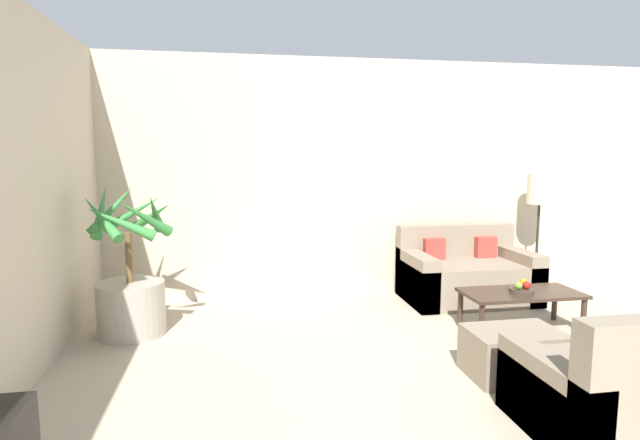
{
  "coord_description": "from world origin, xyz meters",
  "views": [
    {
      "loc": [
        -1.92,
        0.6,
        1.61
      ],
      "look_at": [
        -1.11,
        5.27,
        1.0
      ],
      "focal_mm": 28.0,
      "sensor_mm": 36.0,
      "label": 1
    }
  ],
  "objects_px": {
    "potted_palm": "(131,288)",
    "floor_lamp": "(540,196)",
    "apple_red": "(527,285)",
    "fruit_bowl": "(521,290)",
    "apple_green": "(518,286)",
    "sofa_loveseat": "(466,275)",
    "orange_fruit": "(523,283)",
    "ottoman": "(513,353)",
    "armchair": "(601,395)",
    "coffee_table": "(521,296)"
  },
  "relations": [
    {
      "from": "potted_palm",
      "to": "armchair",
      "type": "height_order",
      "value": "potted_palm"
    },
    {
      "from": "floor_lamp",
      "to": "fruit_bowl",
      "type": "height_order",
      "value": "floor_lamp"
    },
    {
      "from": "fruit_bowl",
      "to": "ottoman",
      "type": "height_order",
      "value": "fruit_bowl"
    },
    {
      "from": "potted_palm",
      "to": "coffee_table",
      "type": "height_order",
      "value": "potted_palm"
    },
    {
      "from": "coffee_table",
      "to": "sofa_loveseat",
      "type": "bearing_deg",
      "value": 92.62
    },
    {
      "from": "sofa_loveseat",
      "to": "orange_fruit",
      "type": "height_order",
      "value": "sofa_loveseat"
    },
    {
      "from": "fruit_bowl",
      "to": "armchair",
      "type": "height_order",
      "value": "armchair"
    },
    {
      "from": "sofa_loveseat",
      "to": "orange_fruit",
      "type": "distance_m",
      "value": 1.02
    },
    {
      "from": "sofa_loveseat",
      "to": "coffee_table",
      "type": "bearing_deg",
      "value": -87.38
    },
    {
      "from": "floor_lamp",
      "to": "apple_red",
      "type": "xyz_separation_m",
      "value": [
        -0.87,
        -1.19,
        -0.71
      ]
    },
    {
      "from": "apple_red",
      "to": "apple_green",
      "type": "distance_m",
      "value": 0.08
    },
    {
      "from": "apple_red",
      "to": "coffee_table",
      "type": "bearing_deg",
      "value": 96.36
    },
    {
      "from": "apple_green",
      "to": "potted_palm",
      "type": "bearing_deg",
      "value": 170.93
    },
    {
      "from": "armchair",
      "to": "apple_red",
      "type": "bearing_deg",
      "value": 71.03
    },
    {
      "from": "apple_green",
      "to": "armchair",
      "type": "relative_size",
      "value": 0.09
    },
    {
      "from": "orange_fruit",
      "to": "ottoman",
      "type": "height_order",
      "value": "orange_fruit"
    },
    {
      "from": "potted_palm",
      "to": "floor_lamp",
      "type": "distance_m",
      "value": 4.52
    },
    {
      "from": "ottoman",
      "to": "potted_palm",
      "type": "bearing_deg",
      "value": 154.69
    },
    {
      "from": "potted_palm",
      "to": "floor_lamp",
      "type": "xyz_separation_m",
      "value": [
        4.41,
        0.63,
        0.73
      ]
    },
    {
      "from": "floor_lamp",
      "to": "coffee_table",
      "type": "height_order",
      "value": "floor_lamp"
    },
    {
      "from": "sofa_loveseat",
      "to": "apple_green",
      "type": "bearing_deg",
      "value": -91.36
    },
    {
      "from": "floor_lamp",
      "to": "coffee_table",
      "type": "relative_size",
      "value": 1.3
    },
    {
      "from": "apple_red",
      "to": "armchair",
      "type": "distance_m",
      "value": 1.77
    },
    {
      "from": "coffee_table",
      "to": "fruit_bowl",
      "type": "distance_m",
      "value": 0.08
    },
    {
      "from": "apple_red",
      "to": "potted_palm",
      "type": "bearing_deg",
      "value": 171.06
    },
    {
      "from": "apple_red",
      "to": "armchair",
      "type": "bearing_deg",
      "value": -108.97
    },
    {
      "from": "potted_palm",
      "to": "coffee_table",
      "type": "bearing_deg",
      "value": -7.92
    },
    {
      "from": "potted_palm",
      "to": "floor_lamp",
      "type": "bearing_deg",
      "value": 8.13
    },
    {
      "from": "coffee_table",
      "to": "apple_red",
      "type": "relative_size",
      "value": 14.81
    },
    {
      "from": "floor_lamp",
      "to": "ottoman",
      "type": "bearing_deg",
      "value": -126.33
    },
    {
      "from": "armchair",
      "to": "ottoman",
      "type": "xyz_separation_m",
      "value": [
        -0.04,
        0.83,
        -0.08
      ]
    },
    {
      "from": "coffee_table",
      "to": "apple_green",
      "type": "xyz_separation_m",
      "value": [
        -0.07,
        -0.06,
        0.12
      ]
    },
    {
      "from": "fruit_bowl",
      "to": "apple_green",
      "type": "bearing_deg",
      "value": -148.98
    },
    {
      "from": "sofa_loveseat",
      "to": "orange_fruit",
      "type": "relative_size",
      "value": 17.82
    },
    {
      "from": "floor_lamp",
      "to": "apple_red",
      "type": "height_order",
      "value": "floor_lamp"
    },
    {
      "from": "apple_green",
      "to": "armchair",
      "type": "height_order",
      "value": "armchair"
    },
    {
      "from": "apple_red",
      "to": "apple_green",
      "type": "bearing_deg",
      "value": 176.51
    },
    {
      "from": "sofa_loveseat",
      "to": "floor_lamp",
      "type": "height_order",
      "value": "floor_lamp"
    },
    {
      "from": "coffee_table",
      "to": "apple_red",
      "type": "bearing_deg",
      "value": -83.64
    },
    {
      "from": "potted_palm",
      "to": "apple_green",
      "type": "bearing_deg",
      "value": -9.07
    },
    {
      "from": "apple_green",
      "to": "orange_fruit",
      "type": "relative_size",
      "value": 0.91
    },
    {
      "from": "sofa_loveseat",
      "to": "coffee_table",
      "type": "xyz_separation_m",
      "value": [
        0.05,
        -1.01,
        0.04
      ]
    },
    {
      "from": "floor_lamp",
      "to": "armchair",
      "type": "distance_m",
      "value": 3.32
    },
    {
      "from": "orange_fruit",
      "to": "ottoman",
      "type": "xyz_separation_m",
      "value": [
        -0.63,
        -0.91,
        -0.27
      ]
    },
    {
      "from": "apple_red",
      "to": "fruit_bowl",
      "type": "bearing_deg",
      "value": 126.36
    },
    {
      "from": "apple_green",
      "to": "ottoman",
      "type": "height_order",
      "value": "apple_green"
    },
    {
      "from": "potted_palm",
      "to": "orange_fruit",
      "type": "height_order",
      "value": "potted_palm"
    },
    {
      "from": "orange_fruit",
      "to": "ottoman",
      "type": "distance_m",
      "value": 1.14
    },
    {
      "from": "potted_palm",
      "to": "floor_lamp",
      "type": "height_order",
      "value": "floor_lamp"
    },
    {
      "from": "orange_fruit",
      "to": "ottoman",
      "type": "relative_size",
      "value": 0.12
    }
  ]
}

